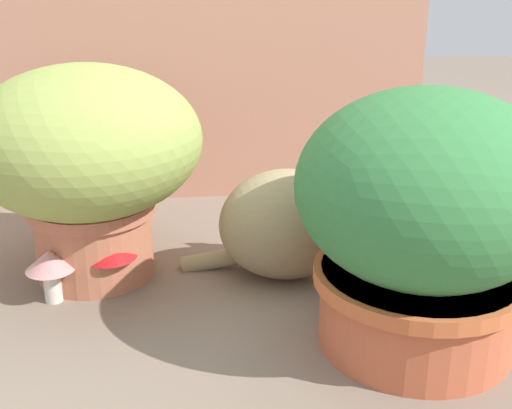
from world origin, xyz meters
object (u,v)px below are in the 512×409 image
Objects in this scene: grass_planter at (87,155)px; mushroom_ornament_pink at (50,265)px; cat at (295,219)px; leafy_planter at (424,216)px; mushroom_ornament_red at (110,252)px.

grass_planter reaches higher than mushroom_ornament_pink.
grass_planter is 1.15× the size of cat.
grass_planter is 0.41m from cat.
leafy_planter is at bearing -58.00° from cat.
cat is 3.71× the size of mushroom_ornament_pink.
leafy_planter is at bearing -23.91° from mushroom_ornament_red.
leafy_planter is 0.32m from cat.
mushroom_ornament_red is (-0.51, 0.23, -0.14)m from leafy_planter.
leafy_planter is 4.15× the size of mushroom_ornament_pink.
leafy_planter is 0.58m from mushroom_ornament_red.
leafy_planter reaches higher than grass_planter.
cat is 0.35m from mushroom_ornament_red.
mushroom_ornament_red is 1.12× the size of mushroom_ornament_pink.
mushroom_ornament_pink is at bearing -163.20° from mushroom_ornament_red.
grass_planter is 0.62m from leafy_planter.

